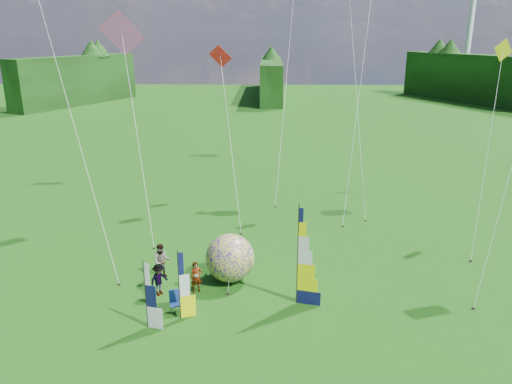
{
  "coord_description": "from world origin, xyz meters",
  "views": [
    {
      "loc": [
        -0.44,
        -17.87,
        12.51
      ],
      "look_at": [
        -1.0,
        4.0,
        5.5
      ],
      "focal_mm": 35.0,
      "sensor_mm": 36.0,
      "label": 1
    }
  ],
  "objects_px": {
    "bol_inflatable": "(230,258)",
    "spectator_a": "(196,277)",
    "feather_banner_main": "(298,257)",
    "side_banner_far": "(146,296)",
    "spectator_d": "(221,259)",
    "spectator_b": "(162,261)",
    "side_banner_left": "(179,286)",
    "spectator_c": "(159,280)",
    "kite_whale": "(357,79)",
    "camp_chair": "(176,302)"
  },
  "relations": [
    {
      "from": "spectator_a",
      "to": "spectator_d",
      "type": "distance_m",
      "value": 2.43
    },
    {
      "from": "side_banner_far",
      "to": "spectator_d",
      "type": "xyz_separation_m",
      "value": [
        2.76,
        5.44,
        -0.79
      ]
    },
    {
      "from": "feather_banner_main",
      "to": "side_banner_far",
      "type": "distance_m",
      "value": 7.15
    },
    {
      "from": "kite_whale",
      "to": "bol_inflatable",
      "type": "bearing_deg",
      "value": -116.23
    },
    {
      "from": "camp_chair",
      "to": "kite_whale",
      "type": "height_order",
      "value": "kite_whale"
    },
    {
      "from": "bol_inflatable",
      "to": "spectator_d",
      "type": "height_order",
      "value": "bol_inflatable"
    },
    {
      "from": "side_banner_far",
      "to": "spectator_b",
      "type": "bearing_deg",
      "value": 108.25
    },
    {
      "from": "side_banner_left",
      "to": "side_banner_far",
      "type": "distance_m",
      "value": 1.54
    },
    {
      "from": "spectator_b",
      "to": "spectator_d",
      "type": "relative_size",
      "value": 1.19
    },
    {
      "from": "side_banner_left",
      "to": "side_banner_far",
      "type": "xyz_separation_m",
      "value": [
        -1.34,
        -0.76,
        -0.06
      ]
    },
    {
      "from": "feather_banner_main",
      "to": "spectator_a",
      "type": "relative_size",
      "value": 3.01
    },
    {
      "from": "spectator_c",
      "to": "kite_whale",
      "type": "height_order",
      "value": "kite_whale"
    },
    {
      "from": "spectator_a",
      "to": "spectator_b",
      "type": "relative_size",
      "value": 0.86
    },
    {
      "from": "feather_banner_main",
      "to": "kite_whale",
      "type": "distance_m",
      "value": 18.4
    },
    {
      "from": "camp_chair",
      "to": "side_banner_left",
      "type": "bearing_deg",
      "value": -76.44
    },
    {
      "from": "side_banner_left",
      "to": "bol_inflatable",
      "type": "relative_size",
      "value": 1.28
    },
    {
      "from": "feather_banner_main",
      "to": "kite_whale",
      "type": "relative_size",
      "value": 0.27
    },
    {
      "from": "spectator_b",
      "to": "camp_chair",
      "type": "height_order",
      "value": "spectator_b"
    },
    {
      "from": "feather_banner_main",
      "to": "camp_chair",
      "type": "height_order",
      "value": "feather_banner_main"
    },
    {
      "from": "spectator_b",
      "to": "camp_chair",
      "type": "relative_size",
      "value": 1.76
    },
    {
      "from": "side_banner_left",
      "to": "bol_inflatable",
      "type": "xyz_separation_m",
      "value": [
        2.0,
        3.77,
        -0.36
      ]
    },
    {
      "from": "side_banner_far",
      "to": "bol_inflatable",
      "type": "distance_m",
      "value": 5.63
    },
    {
      "from": "camp_chair",
      "to": "spectator_c",
      "type": "bearing_deg",
      "value": 107.59
    },
    {
      "from": "spectator_b",
      "to": "spectator_c",
      "type": "height_order",
      "value": "spectator_b"
    },
    {
      "from": "side_banner_left",
      "to": "camp_chair",
      "type": "height_order",
      "value": "side_banner_left"
    },
    {
      "from": "spectator_c",
      "to": "kite_whale",
      "type": "distance_m",
      "value": 21.41
    },
    {
      "from": "feather_banner_main",
      "to": "bol_inflatable",
      "type": "distance_m",
      "value": 4.22
    },
    {
      "from": "side_banner_far",
      "to": "spectator_d",
      "type": "relative_size",
      "value": 1.99
    },
    {
      "from": "bol_inflatable",
      "to": "spectator_a",
      "type": "xyz_separation_m",
      "value": [
        -1.6,
        -1.29,
        -0.47
      ]
    },
    {
      "from": "spectator_d",
      "to": "spectator_c",
      "type": "bearing_deg",
      "value": 80.03
    },
    {
      "from": "bol_inflatable",
      "to": "side_banner_left",
      "type": "bearing_deg",
      "value": -117.94
    },
    {
      "from": "feather_banner_main",
      "to": "spectator_a",
      "type": "xyz_separation_m",
      "value": [
        -4.99,
        0.95,
        -1.64
      ]
    },
    {
      "from": "bol_inflatable",
      "to": "spectator_d",
      "type": "distance_m",
      "value": 1.18
    },
    {
      "from": "spectator_a",
      "to": "spectator_c",
      "type": "relative_size",
      "value": 0.98
    },
    {
      "from": "feather_banner_main",
      "to": "spectator_b",
      "type": "distance_m",
      "value": 7.62
    },
    {
      "from": "spectator_c",
      "to": "spectator_d",
      "type": "distance_m",
      "value": 3.8
    },
    {
      "from": "feather_banner_main",
      "to": "spectator_b",
      "type": "height_order",
      "value": "feather_banner_main"
    },
    {
      "from": "spectator_a",
      "to": "camp_chair",
      "type": "height_order",
      "value": "spectator_a"
    },
    {
      "from": "side_banner_left",
      "to": "spectator_a",
      "type": "bearing_deg",
      "value": 61.47
    },
    {
      "from": "spectator_b",
      "to": "spectator_c",
      "type": "relative_size",
      "value": 1.13
    },
    {
      "from": "spectator_b",
      "to": "camp_chair",
      "type": "xyz_separation_m",
      "value": [
        1.37,
        -3.54,
        -0.41
      ]
    },
    {
      "from": "kite_whale",
      "to": "spectator_b",
      "type": "bearing_deg",
      "value": -126.48
    },
    {
      "from": "side_banner_left",
      "to": "spectator_b",
      "type": "distance_m",
      "value": 4.41
    },
    {
      "from": "bol_inflatable",
      "to": "spectator_b",
      "type": "height_order",
      "value": "bol_inflatable"
    },
    {
      "from": "camp_chair",
      "to": "kite_whale",
      "type": "distance_m",
      "value": 22.19
    },
    {
      "from": "side_banner_left",
      "to": "side_banner_far",
      "type": "relative_size",
      "value": 1.04
    },
    {
      "from": "spectator_d",
      "to": "side_banner_far",
      "type": "bearing_deg",
      "value": 101.24
    },
    {
      "from": "spectator_b",
      "to": "camp_chair",
      "type": "distance_m",
      "value": 3.82
    },
    {
      "from": "side_banner_far",
      "to": "kite_whale",
      "type": "bearing_deg",
      "value": 72.05
    },
    {
      "from": "side_banner_far",
      "to": "camp_chair",
      "type": "distance_m",
      "value": 1.94
    }
  ]
}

